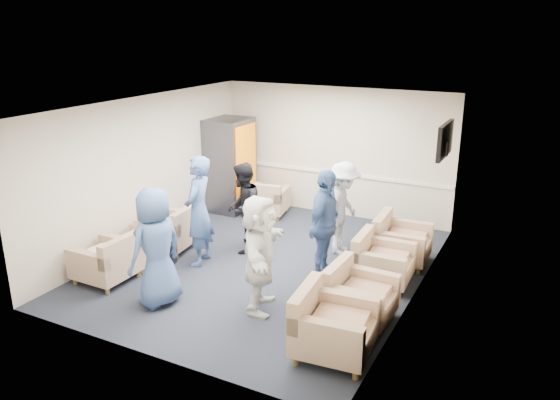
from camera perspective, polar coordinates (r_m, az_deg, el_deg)
The scene contains 25 objects.
floor at distance 9.34m, azimuth -1.43°, elevation -6.76°, with size 6.00×6.00×0.00m, color black.
ceiling at distance 8.57m, azimuth -1.57°, elevation 9.87°, with size 6.00×6.00×0.00m, color silver.
back_wall at distance 11.50m, azimuth 5.71°, elevation 5.02°, with size 5.00×0.02×2.70m, color beige.
front_wall at distance 6.55m, azimuth -14.23°, elevation -5.58°, with size 5.00×0.02×2.70m, color beige.
left_wall at distance 10.26m, azimuth -13.87°, elevation 3.00°, with size 0.02×6.00×2.70m, color beige.
right_wall at distance 8.02m, azimuth 14.38°, elevation -1.19°, with size 0.02×6.00×2.70m, color beige.
chair_rail at distance 11.59m, azimuth 5.61°, elevation 2.84°, with size 4.98×0.04×0.06m, color silver.
tv at distance 9.57m, azimuth 16.86°, elevation 5.99°, with size 0.10×1.00×0.58m.
armchair_left_near at distance 9.05m, azimuth -17.49°, elevation -6.18°, with size 0.85×0.85×0.67m.
armchair_left_mid at distance 9.59m, azimuth -14.43°, elevation -4.72°, with size 0.78×0.78×0.60m.
armchair_left_far at distance 10.04m, azimuth -11.23°, elevation -3.19°, with size 0.95×0.95×0.69m.
armchair_right_near at distance 6.87m, azimuth 5.20°, elevation -13.17°, with size 0.99×0.99×0.73m.
armchair_right_midnear at distance 7.65m, azimuth 8.04°, elevation -10.03°, with size 0.87×0.87×0.68m.
armchair_right_midfar at distance 8.73m, azimuth 10.39°, elevation -6.48°, with size 0.88×0.88×0.68m.
armchair_right_far at distance 9.53m, azimuth 12.31°, elevation -4.38°, with size 0.91×0.91×0.70m.
armchair_corner at distance 11.56m, azimuth -1.40°, elevation -0.09°, with size 0.94×0.94×0.65m.
vending_machine at distance 11.83m, azimuth -5.23°, elevation 3.68°, with size 0.81×0.95×2.00m.
backpack at distance 9.50m, azimuth -11.67°, elevation -5.24°, with size 0.29×0.24×0.44m.
pillow at distance 8.98m, azimuth -17.64°, elevation -5.13°, with size 0.48×0.36×0.14m, color silver.
person_front_left at distance 7.97m, azimuth -12.81°, elevation -4.84°, with size 0.86×0.56×1.76m, color #3A578C.
person_mid_left at distance 9.17m, azimuth -8.50°, elevation -1.14°, with size 0.68×0.45×1.87m, color #3A578C.
person_back_left at distance 9.65m, azimuth -3.89°, elevation -0.82°, with size 0.78×0.61×1.61m, color black.
person_back_right at distance 9.59m, azimuth 6.56°, elevation -0.87°, with size 1.07×0.62×1.66m, color silver.
person_mid_right at distance 8.62m, azimuth 4.69°, elevation -2.58°, with size 1.04×0.43×1.78m, color #3A578C.
person_front_right at distance 7.64m, azimuth -2.13°, elevation -5.63°, with size 1.58×0.50×1.70m, color white.
Camera 1 is at (4.08, -7.44, 3.90)m, focal length 35.00 mm.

